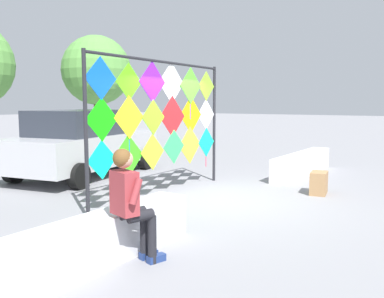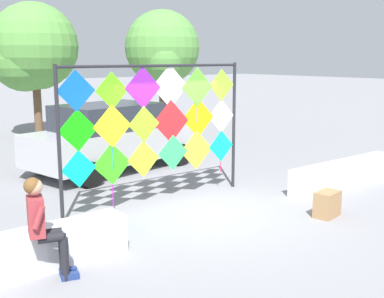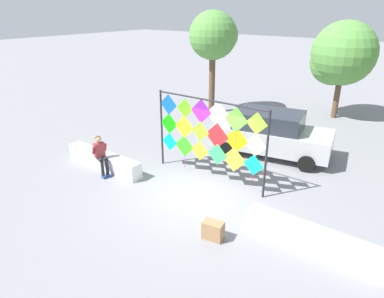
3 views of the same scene
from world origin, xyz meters
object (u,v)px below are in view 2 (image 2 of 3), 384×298
Objects in this scene: parked_car at (112,137)px; tree_broadleaf at (163,50)px; tree_far_right at (29,50)px; seated_vendor at (43,221)px; cardboard_box_large at (327,204)px; kite_display_rack at (158,119)px.

parked_car is 1.01× the size of tree_broadleaf.
tree_far_right is (0.50, 6.89, 2.34)m from parked_car.
seated_vendor reaches higher than cardboard_box_large.
tree_broadleaf is (3.75, 10.64, 3.04)m from cardboard_box_large.
cardboard_box_large is (1.22, -5.99, -0.66)m from parked_car.
seated_vendor is at bearing 172.24° from cardboard_box_large.
cardboard_box_large is 11.68m from tree_broadleaf.
tree_broadleaf reaches higher than kite_display_rack.
parked_car is at bearing -94.13° from tree_far_right.
tree_far_right reaches higher than seated_vendor.
cardboard_box_large is at bearing -109.39° from tree_broadleaf.
cardboard_box_large is 0.11× the size of tree_broadleaf.
parked_car reaches higher than cardboard_box_large.
tree_broadleaf is at bearing 43.12° from parked_car.
tree_far_right reaches higher than cardboard_box_large.
seated_vendor is 5.31m from cardboard_box_large.
tree_far_right is at bearing 85.87° from parked_car.
kite_display_rack is 3.48m from parked_car.
tree_far_right is (-0.73, 12.88, 2.99)m from cardboard_box_large.
seated_vendor is 13.19m from tree_far_right.
seated_vendor is 13.60m from tree_broadleaf.
parked_car is 6.15m from cardboard_box_large.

